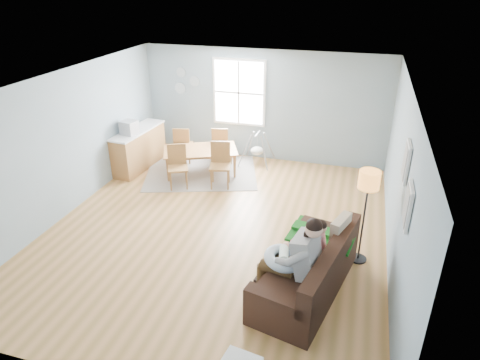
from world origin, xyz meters
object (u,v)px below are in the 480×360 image
(sofa, at_px, (310,274))
(monitor, at_px, (129,128))
(father, at_px, (295,257))
(floor_lamp, at_px, (368,188))
(dining_table, at_px, (201,162))
(chair_nw, at_px, (183,143))
(counter, at_px, (139,148))
(toddler, at_px, (312,240))
(baby_swing, at_px, (257,150))
(chair_se, at_px, (220,161))
(chair_sw, at_px, (177,163))
(chair_ne, at_px, (220,143))

(sofa, height_order, monitor, monitor)
(father, distance_m, floor_lamp, 1.64)
(sofa, bearing_deg, dining_table, 131.25)
(chair_nw, xyz_separation_m, counter, (-0.91, -0.52, -0.04))
(toddler, bearing_deg, baby_swing, 114.25)
(chair_se, distance_m, counter, 2.21)
(dining_table, bearing_deg, toddler, -70.99)
(sofa, bearing_deg, counter, 143.50)
(sofa, xyz_separation_m, floor_lamp, (0.67, 1.00, 1.02))
(monitor, bearing_deg, father, -37.24)
(father, xyz_separation_m, chair_nw, (-3.46, 4.17, -0.24))
(floor_lamp, relative_size, chair_sw, 1.71)
(chair_sw, xyz_separation_m, monitor, (-1.31, 0.35, 0.57))
(father, distance_m, chair_nw, 5.42)
(counter, height_order, baby_swing, counter)
(father, bearing_deg, baby_swing, 110.10)
(toddler, bearing_deg, chair_ne, 124.82)
(chair_ne, height_order, baby_swing, chair_ne)
(toddler, xyz_separation_m, chair_se, (-2.36, 2.78, -0.18))
(chair_nw, height_order, monitor, monitor)
(father, xyz_separation_m, chair_se, (-2.18, 3.27, -0.19))
(father, bearing_deg, toddler, 70.84)
(sofa, distance_m, chair_nw, 5.35)
(chair_sw, bearing_deg, counter, 152.44)
(dining_table, xyz_separation_m, counter, (-1.54, -0.07, 0.19))
(chair_nw, bearing_deg, monitor, -137.49)
(toddler, relative_size, baby_swing, 1.13)
(floor_lamp, bearing_deg, chair_nw, 146.20)
(sofa, bearing_deg, monitor, 146.28)
(toddler, bearing_deg, sofa, -82.22)
(chair_se, height_order, chair_nw, chair_se)
(chair_sw, distance_m, baby_swing, 2.16)
(monitor, bearing_deg, chair_sw, -15.09)
(chair_se, distance_m, chair_nw, 1.56)
(chair_sw, distance_m, counter, 1.46)
(counter, relative_size, baby_swing, 2.16)
(father, xyz_separation_m, chair_ne, (-2.58, 4.45, -0.24))
(sofa, distance_m, monitor, 5.56)
(chair_nw, distance_m, counter, 1.04)
(toddler, height_order, chair_se, toddler)
(floor_lamp, distance_m, chair_se, 3.73)
(chair_se, bearing_deg, chair_sw, -161.45)
(father, distance_m, chair_ne, 5.15)
(chair_se, height_order, chair_ne, chair_se)
(chair_nw, bearing_deg, chair_ne, 18.21)
(chair_nw, bearing_deg, father, -50.31)
(sofa, relative_size, counter, 1.33)
(floor_lamp, relative_size, chair_se, 1.63)
(chair_ne, bearing_deg, dining_table, -107.56)
(floor_lamp, xyz_separation_m, baby_swing, (-2.57, 3.37, -0.98))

